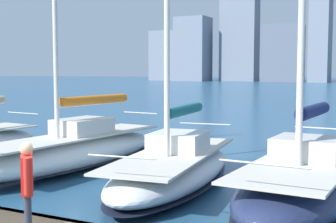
# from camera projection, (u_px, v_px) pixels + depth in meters

# --- Properties ---
(sailboat_navy) EXTENTS (2.99, 6.92, 10.35)m
(sailboat_navy) POSITION_uv_depth(u_px,v_px,m) (303.00, 182.00, 11.31)
(sailboat_navy) COLOR navy
(sailboat_navy) RESTS_ON ground
(sailboat_teal) EXTENTS (3.44, 7.96, 9.08)m
(sailboat_teal) POSITION_uv_depth(u_px,v_px,m) (174.00, 166.00, 13.68)
(sailboat_teal) COLOR silver
(sailboat_teal) RESTS_ON ground
(sailboat_orange) EXTENTS (3.05, 9.19, 11.14)m
(sailboat_orange) POSITION_uv_depth(u_px,v_px,m) (73.00, 150.00, 16.01)
(sailboat_orange) COLOR white
(sailboat_orange) RESTS_ON ground
(person_red_shirt) EXTENTS (0.43, 0.46, 1.61)m
(person_red_shirt) POSITION_uv_depth(u_px,v_px,m) (27.00, 181.00, 7.56)
(person_red_shirt) COLOR #2D3347
(person_red_shirt) RESTS_ON dock_pier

